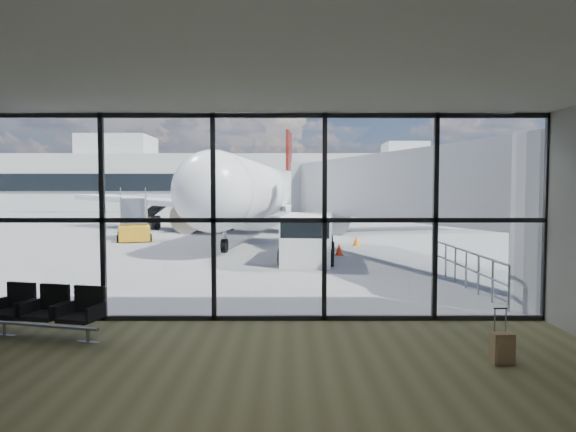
{
  "coord_description": "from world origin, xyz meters",
  "views": [
    {
      "loc": [
        0.4,
        -10.37,
        2.83
      ],
      "look_at": [
        0.42,
        3.0,
        2.13
      ],
      "focal_mm": 30.0,
      "sensor_mm": 36.0,
      "label": 1
    }
  ],
  "objects_px": {
    "belt_loader": "(142,222)",
    "service_van": "(308,237)",
    "suitcase": "(503,348)",
    "mobile_stairs": "(134,230)",
    "seating_row": "(49,309)",
    "airliner": "(268,192)"
  },
  "relations": [
    {
      "from": "belt_loader",
      "to": "service_van",
      "type": "bearing_deg",
      "value": -34.86
    },
    {
      "from": "suitcase",
      "to": "belt_loader",
      "type": "height_order",
      "value": "belt_loader"
    },
    {
      "from": "belt_loader",
      "to": "mobile_stairs",
      "type": "bearing_deg",
      "value": -58.06
    },
    {
      "from": "service_van",
      "to": "suitcase",
      "type": "bearing_deg",
      "value": -71.07
    },
    {
      "from": "seating_row",
      "to": "belt_loader",
      "type": "height_order",
      "value": "belt_loader"
    },
    {
      "from": "suitcase",
      "to": "service_van",
      "type": "bearing_deg",
      "value": 100.95
    },
    {
      "from": "suitcase",
      "to": "mobile_stairs",
      "type": "height_order",
      "value": "mobile_stairs"
    },
    {
      "from": "suitcase",
      "to": "belt_loader",
      "type": "relative_size",
      "value": 0.23
    },
    {
      "from": "seating_row",
      "to": "service_van",
      "type": "xyz_separation_m",
      "value": [
        5.44,
        10.06,
        0.4
      ]
    },
    {
      "from": "seating_row",
      "to": "service_van",
      "type": "bearing_deg",
      "value": 74.99
    },
    {
      "from": "suitcase",
      "to": "mobile_stairs",
      "type": "xyz_separation_m",
      "value": [
        -12.3,
        19.79,
        0.3
      ]
    },
    {
      "from": "suitcase",
      "to": "service_van",
      "type": "relative_size",
      "value": 0.21
    },
    {
      "from": "suitcase",
      "to": "mobile_stairs",
      "type": "bearing_deg",
      "value": 119.79
    },
    {
      "from": "seating_row",
      "to": "mobile_stairs",
      "type": "relative_size",
      "value": 0.61
    },
    {
      "from": "mobile_stairs",
      "to": "airliner",
      "type": "bearing_deg",
      "value": 28.19
    },
    {
      "from": "seating_row",
      "to": "service_van",
      "type": "height_order",
      "value": "service_van"
    },
    {
      "from": "seating_row",
      "to": "airliner",
      "type": "bearing_deg",
      "value": 96.48
    },
    {
      "from": "seating_row",
      "to": "mobile_stairs",
      "type": "bearing_deg",
      "value": 116.28
    },
    {
      "from": "seating_row",
      "to": "belt_loader",
      "type": "relative_size",
      "value": 0.57
    },
    {
      "from": "suitcase",
      "to": "mobile_stairs",
      "type": "relative_size",
      "value": 0.25
    },
    {
      "from": "service_van",
      "to": "mobile_stairs",
      "type": "height_order",
      "value": "mobile_stairs"
    },
    {
      "from": "seating_row",
      "to": "mobile_stairs",
      "type": "height_order",
      "value": "mobile_stairs"
    }
  ]
}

